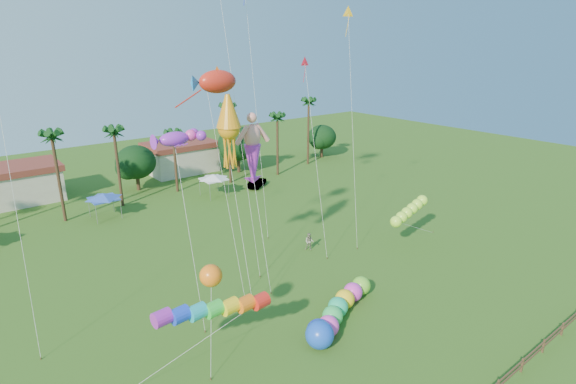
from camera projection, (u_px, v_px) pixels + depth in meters
ground at (384, 361)px, 29.11m from camera, size 160.00×160.00×0.00m
tree_line at (156, 159)px, 62.53m from camera, size 69.46×8.91×11.00m
buildings_row at (96, 173)px, 63.78m from camera, size 35.00×7.00×4.00m
tent_row at (105, 197)px, 51.68m from camera, size 31.00×4.00×0.60m
car_b at (257, 182)px, 64.23m from camera, size 4.18×3.47×1.35m
spectator_b at (309, 242)px, 44.52m from camera, size 1.08×1.10×1.79m
caterpillar_inflatable at (338, 311)px, 33.16m from camera, size 9.31×4.96×1.96m
blue_ball at (319, 332)px, 30.61m from camera, size 1.79×1.79×1.79m
rainbow_tube at (236, 311)px, 28.23m from camera, size 10.25×2.46×4.12m
green_worm at (396, 222)px, 43.61m from camera, size 10.14×2.70×3.81m
orange_ball_kite at (211, 276)px, 27.95m from camera, size 2.31×2.79×6.59m
merman_kite at (253, 154)px, 36.67m from camera, size 2.69×4.66×13.87m
fish_kite at (218, 82)px, 34.77m from camera, size 5.00×5.91×17.79m
squid_kite at (229, 129)px, 33.51m from camera, size 2.00×4.33×16.20m
lobster_kite at (174, 139)px, 31.84m from camera, size 4.38×6.35×13.91m
delta_kite_red at (305, 68)px, 40.48m from camera, size 1.06×4.14×18.50m
delta_kite_yellow at (348, 17)px, 41.52m from camera, size 1.90×4.11×22.91m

